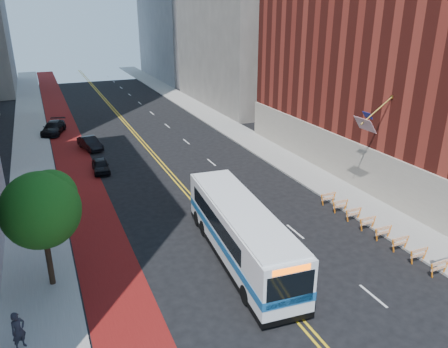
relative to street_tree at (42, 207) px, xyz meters
The scene contains 15 objects.
ground 13.68m from the street_tree, 28.25° to the right, with size 160.00×160.00×0.00m, color black.
sidewalk_left 24.45m from the street_tree, 91.81° to the left, with size 4.00×140.00×0.15m, color gray.
sidewalk_right 33.73m from the street_tree, 45.87° to the left, with size 4.00×140.00×0.15m, color gray.
bus_lane_paint 24.66m from the street_tree, 82.53° to the left, with size 3.60×140.00×0.01m, color #5E0E0D.
center_line_inner 26.84m from the street_tree, 65.21° to the left, with size 0.14×140.00×0.01m, color gold.
center_line_outer 26.99m from the street_tree, 64.51° to the left, with size 0.14×140.00×0.01m, color gold.
lane_dashes 36.09m from the street_tree, 63.34° to the left, with size 0.14×98.20×0.01m.
brick_building 34.25m from the street_tree, 10.18° to the left, with size 18.73×36.00×22.00m.
construction_barriers 21.43m from the street_tree, ahead, with size 1.42×10.91×1.00m.
street_tree is the anchor object (origin of this frame).
transit_bus 11.49m from the street_tree, ahead, with size 3.90×13.42×3.64m.
car_a 18.91m from the street_tree, 73.36° to the left, with size 1.50×3.72×1.27m, color black.
car_b 26.27m from the street_tree, 78.25° to the left, with size 1.48×4.24×1.40m, color black.
car_c 34.08m from the street_tree, 86.71° to the left, with size 2.15×5.29×1.54m, color black.
pedestrian 6.36m from the street_tree, 109.19° to the right, with size 0.70×0.46×1.92m, color black.
Camera 1 is at (-10.63, -17.10, 14.85)m, focal length 35.00 mm.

